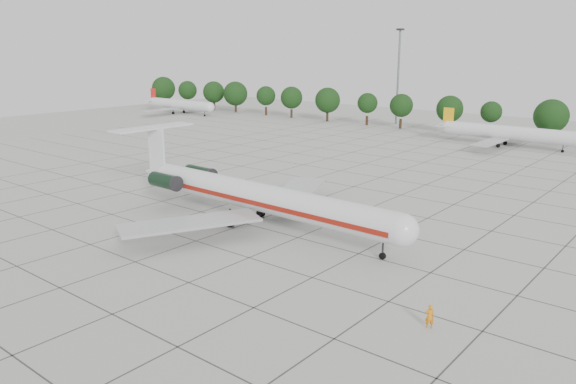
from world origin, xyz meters
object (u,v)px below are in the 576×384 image
(ground_crew, at_px, (430,316))
(bg_airliner_c, at_px, (507,133))
(floodlight_mast, at_px, (398,71))
(main_airliner, at_px, (249,194))
(bg_airliner_a, at_px, (180,105))

(ground_crew, height_order, bg_airliner_c, bg_airliner_c)
(ground_crew, height_order, floodlight_mast, floodlight_mast)
(bg_airliner_c, bearing_deg, ground_crew, -74.92)
(main_airliner, distance_m, floodlight_mast, 96.81)
(bg_airliner_a, bearing_deg, ground_crew, -33.01)
(ground_crew, distance_m, floodlight_mast, 118.46)
(ground_crew, relative_size, bg_airliner_a, 0.07)
(main_airliner, bearing_deg, bg_airliner_a, 145.07)
(main_airliner, xyz_separation_m, bg_airliner_c, (5.70, 74.14, -0.67))
(bg_airliner_a, relative_size, floodlight_mast, 1.11)
(ground_crew, xyz_separation_m, bg_airliner_c, (-22.86, 84.81, 1.95))
(bg_airliner_c, height_order, floodlight_mast, floodlight_mast)
(bg_airliner_a, height_order, bg_airliner_c, same)
(bg_airliner_a, bearing_deg, bg_airliner_c, 2.38)
(ground_crew, bearing_deg, bg_airliner_a, -68.71)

